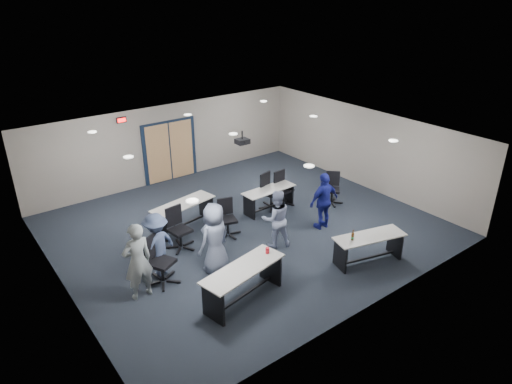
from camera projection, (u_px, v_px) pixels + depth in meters
floor at (245, 227)px, 13.14m from camera, size 10.00×10.00×0.00m
back_wall at (169, 143)px, 15.84m from camera, size 10.00×0.04×2.70m
front_wall at (373, 254)px, 9.31m from camera, size 10.00×0.04×2.70m
left_wall at (57, 240)px, 9.83m from camera, size 0.04×9.00×2.70m
right_wall at (365, 148)px, 15.32m from camera, size 0.04×9.00×2.70m
ceiling at (244, 137)px, 12.01m from camera, size 10.00×9.00×0.04m
double_door at (170, 151)px, 15.94m from camera, size 2.00×0.07×2.20m
exit_sign at (121, 120)px, 14.46m from camera, size 0.32×0.07×0.18m
ceiling_projector at (242, 141)px, 12.66m from camera, size 0.35×0.32×0.37m
ceiling_can_lights at (239, 136)px, 12.21m from camera, size 6.24×5.74×0.02m
table_front_left at (244, 278)px, 9.90m from camera, size 2.14×1.06×0.97m
table_front_right at (369, 244)px, 11.31m from camera, size 1.92×1.06×1.01m
table_back_left at (184, 211)px, 12.90m from camera, size 1.99×0.98×0.77m
table_back_right at (269, 196)px, 13.95m from camera, size 1.75×0.63×0.70m
chair_back_a at (180, 229)px, 11.87m from camera, size 0.81×0.81×1.14m
chair_back_b at (228, 218)px, 12.50m from camera, size 0.82×0.82×1.05m
chair_back_c at (271, 191)px, 14.04m from camera, size 0.87×0.87×1.13m
chair_back_d at (284, 188)px, 14.31m from camera, size 0.72×0.72×1.07m
chair_loose_left at (161, 261)px, 10.47m from camera, size 1.01×1.01×1.19m
chair_loose_right at (332, 189)px, 14.35m from camera, size 0.91×0.91×1.02m
person_gray at (138, 261)px, 9.86m from camera, size 0.69×0.47×1.83m
person_plaid at (215, 238)px, 10.80m from camera, size 0.98×0.74×1.79m
person_lightblue at (276, 219)px, 11.91m from camera, size 0.95×0.86×1.60m
person_navy at (324, 201)px, 12.79m from camera, size 0.99×0.45×1.67m
person_back at (157, 245)px, 10.71m from camera, size 1.16×0.87×1.60m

